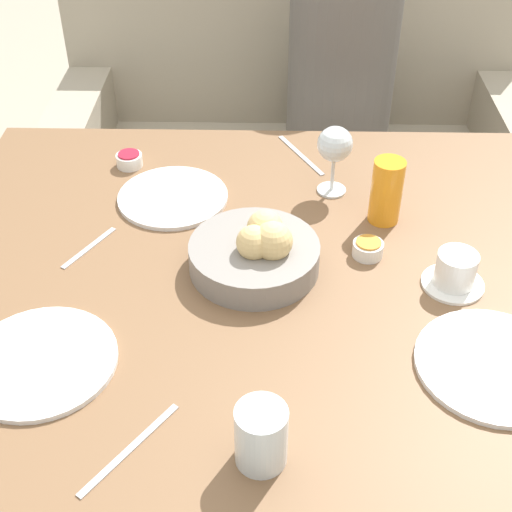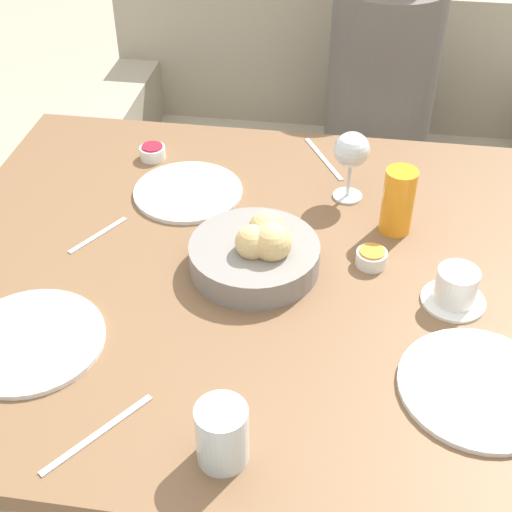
{
  "view_description": "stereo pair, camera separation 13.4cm",
  "coord_description": "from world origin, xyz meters",
  "px_view_note": "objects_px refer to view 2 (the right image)",
  "views": [
    {
      "loc": [
        0.03,
        -1.05,
        1.59
      ],
      "look_at": [
        0.0,
        -0.0,
        0.75
      ],
      "focal_mm": 50.0,
      "sensor_mm": 36.0,
      "label": 1
    },
    {
      "loc": [
        0.16,
        -1.04,
        1.59
      ],
      "look_at": [
        0.0,
        -0.0,
        0.75
      ],
      "focal_mm": 50.0,
      "sensor_mm": 36.0,
      "label": 2
    }
  ],
  "objects_px": {
    "bread_basket": "(258,253)",
    "jam_bowl_berry": "(153,152)",
    "seated_person": "(375,136)",
    "plate_far_center": "(188,192)",
    "water_tumbler": "(222,434)",
    "plate_near_left": "(30,341)",
    "coffee_cup": "(456,288)",
    "spoon_coffee": "(98,235)",
    "couch": "(331,167)",
    "fork_silver": "(98,434)",
    "knife_silver": "(323,159)",
    "jam_bowl_honey": "(371,258)",
    "plate_near_right": "(479,387)",
    "juice_glass": "(398,201)",
    "wine_glass": "(352,152)"
  },
  "relations": [
    {
      "from": "wine_glass",
      "to": "coffee_cup",
      "type": "distance_m",
      "value": 0.38
    },
    {
      "from": "bread_basket",
      "to": "jam_bowl_honey",
      "type": "xyz_separation_m",
      "value": [
        0.21,
        0.05,
        -0.02
      ]
    },
    {
      "from": "spoon_coffee",
      "to": "plate_far_center",
      "type": "bearing_deg",
      "value": 50.31
    },
    {
      "from": "plate_near_right",
      "to": "jam_bowl_honey",
      "type": "height_order",
      "value": "jam_bowl_honey"
    },
    {
      "from": "jam_bowl_honey",
      "to": "fork_silver",
      "type": "xyz_separation_m",
      "value": [
        -0.39,
        -0.46,
        -0.01
      ]
    },
    {
      "from": "plate_far_center",
      "to": "wine_glass",
      "type": "height_order",
      "value": "wine_glass"
    },
    {
      "from": "plate_near_right",
      "to": "coffee_cup",
      "type": "height_order",
      "value": "coffee_cup"
    },
    {
      "from": "plate_far_center",
      "to": "juice_glass",
      "type": "xyz_separation_m",
      "value": [
        0.45,
        -0.07,
        0.06
      ]
    },
    {
      "from": "plate_near_left",
      "to": "bread_basket",
      "type": "bearing_deg",
      "value": 35.63
    },
    {
      "from": "bread_basket",
      "to": "coffee_cup",
      "type": "xyz_separation_m",
      "value": [
        0.36,
        -0.04,
        -0.01
      ]
    },
    {
      "from": "plate_far_center",
      "to": "wine_glass",
      "type": "relative_size",
      "value": 1.53
    },
    {
      "from": "fork_silver",
      "to": "knife_silver",
      "type": "distance_m",
      "value": 0.88
    },
    {
      "from": "bread_basket",
      "to": "knife_silver",
      "type": "bearing_deg",
      "value": 77.62
    },
    {
      "from": "plate_near_right",
      "to": "jam_bowl_berry",
      "type": "height_order",
      "value": "jam_bowl_berry"
    },
    {
      "from": "couch",
      "to": "fork_silver",
      "type": "relative_size",
      "value": 8.84
    },
    {
      "from": "water_tumbler",
      "to": "wine_glass",
      "type": "relative_size",
      "value": 0.65
    },
    {
      "from": "bread_basket",
      "to": "wine_glass",
      "type": "bearing_deg",
      "value": 60.05
    },
    {
      "from": "couch",
      "to": "coffee_cup",
      "type": "xyz_separation_m",
      "value": [
        0.27,
        -1.11,
        0.45
      ]
    },
    {
      "from": "juice_glass",
      "to": "coffee_cup",
      "type": "distance_m",
      "value": 0.24
    },
    {
      "from": "plate_near_left",
      "to": "coffee_cup",
      "type": "relative_size",
      "value": 2.18
    },
    {
      "from": "plate_near_right",
      "to": "jam_bowl_berry",
      "type": "xyz_separation_m",
      "value": [
        -0.7,
        0.61,
        0.01
      ]
    },
    {
      "from": "plate_near_left",
      "to": "spoon_coffee",
      "type": "relative_size",
      "value": 1.87
    },
    {
      "from": "couch",
      "to": "wine_glass",
      "type": "bearing_deg",
      "value": -85.5
    },
    {
      "from": "water_tumbler",
      "to": "spoon_coffee",
      "type": "distance_m",
      "value": 0.6
    },
    {
      "from": "fork_silver",
      "to": "coffee_cup",
      "type": "bearing_deg",
      "value": 34.94
    },
    {
      "from": "seated_person",
      "to": "plate_far_center",
      "type": "relative_size",
      "value": 5.04
    },
    {
      "from": "couch",
      "to": "bread_basket",
      "type": "bearing_deg",
      "value": -95.01
    },
    {
      "from": "plate_near_left",
      "to": "coffee_cup",
      "type": "distance_m",
      "value": 0.75
    },
    {
      "from": "water_tumbler",
      "to": "spoon_coffee",
      "type": "bearing_deg",
      "value": 125.81
    },
    {
      "from": "plate_near_left",
      "to": "plate_near_right",
      "type": "relative_size",
      "value": 0.99
    },
    {
      "from": "juice_glass",
      "to": "knife_silver",
      "type": "xyz_separation_m",
      "value": [
        -0.16,
        0.26,
        -0.07
      ]
    },
    {
      "from": "seated_person",
      "to": "water_tumbler",
      "type": "xyz_separation_m",
      "value": [
        -0.21,
        -1.34,
        0.25
      ]
    },
    {
      "from": "seated_person",
      "to": "knife_silver",
      "type": "height_order",
      "value": "seated_person"
    },
    {
      "from": "couch",
      "to": "fork_silver",
      "type": "bearing_deg",
      "value": -100.39
    },
    {
      "from": "wine_glass",
      "to": "coffee_cup",
      "type": "xyz_separation_m",
      "value": [
        0.21,
        -0.31,
        -0.08
      ]
    },
    {
      "from": "bread_basket",
      "to": "spoon_coffee",
      "type": "relative_size",
      "value": 1.84
    },
    {
      "from": "seated_person",
      "to": "coffee_cup",
      "type": "distance_m",
      "value": 0.99
    },
    {
      "from": "plate_far_center",
      "to": "couch",
      "type": "bearing_deg",
      "value": 71.29
    },
    {
      "from": "coffee_cup",
      "to": "wine_glass",
      "type": "bearing_deg",
      "value": 123.48
    },
    {
      "from": "seated_person",
      "to": "juice_glass",
      "type": "relative_size",
      "value": 8.61
    },
    {
      "from": "bread_basket",
      "to": "jam_bowl_berry",
      "type": "xyz_separation_m",
      "value": [
        -0.31,
        0.37,
        -0.02
      ]
    },
    {
      "from": "jam_bowl_berry",
      "to": "fork_silver",
      "type": "xyz_separation_m",
      "value": [
        0.13,
        -0.79,
        -0.01
      ]
    },
    {
      "from": "wine_glass",
      "to": "spoon_coffee",
      "type": "height_order",
      "value": "wine_glass"
    },
    {
      "from": "bread_basket",
      "to": "jam_bowl_berry",
      "type": "distance_m",
      "value": 0.48
    },
    {
      "from": "bread_basket",
      "to": "wine_glass",
      "type": "relative_size",
      "value": 1.59
    },
    {
      "from": "coffee_cup",
      "to": "jam_bowl_honey",
      "type": "bearing_deg",
      "value": 150.16
    },
    {
      "from": "jam_bowl_honey",
      "to": "plate_near_left",
      "type": "bearing_deg",
      "value": -152.16
    },
    {
      "from": "seated_person",
      "to": "plate_near_right",
      "type": "relative_size",
      "value": 4.68
    },
    {
      "from": "seated_person",
      "to": "plate_far_center",
      "type": "xyz_separation_m",
      "value": [
        -0.41,
        -0.68,
        0.2
      ]
    },
    {
      "from": "knife_silver",
      "to": "spoon_coffee",
      "type": "relative_size",
      "value": 1.34
    }
  ]
}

